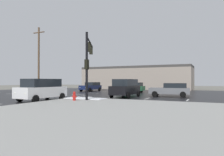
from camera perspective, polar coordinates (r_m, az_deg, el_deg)
ground_plane at (r=26.78m, az=-11.64°, el=-4.73°), size 120.00×120.00×0.00m
road_asphalt at (r=26.78m, az=-11.64°, el=-4.71°), size 44.00×44.00×0.02m
sidewalk_corner at (r=10.35m, az=1.81°, el=-10.81°), size 18.00×18.00×0.14m
snow_strip_curbside at (r=20.64m, az=-7.21°, el=-5.47°), size 4.00×1.60×0.06m
lane_markings at (r=24.96m, az=-11.34°, el=-4.97°), size 36.15×36.15×0.01m
traffic_signal_mast at (r=20.47m, az=-6.47°, el=5.80°), size 2.18×4.32×6.14m
fire_hydrant at (r=18.81m, az=-10.18°, el=-4.81°), size 0.48×0.26×0.79m
strip_building_background at (r=48.07m, az=6.56°, el=0.03°), size 24.16×8.00×5.01m
sedan_green at (r=33.03m, az=5.11°, el=-2.50°), size 4.59×2.15×1.58m
sedan_grey at (r=25.31m, az=15.60°, el=-3.02°), size 4.68×2.43×1.58m
suv_black at (r=23.82m, az=3.69°, el=-2.62°), size 2.20×4.85×2.03m
suv_white at (r=20.62m, az=-18.46°, el=-2.88°), size 2.36×4.91×2.03m
sedan_navy at (r=37.46m, az=-5.69°, el=-2.28°), size 2.26×4.63×1.58m
utility_pole_far at (r=35.16m, az=-19.24°, el=5.00°), size 2.20×0.28×10.27m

